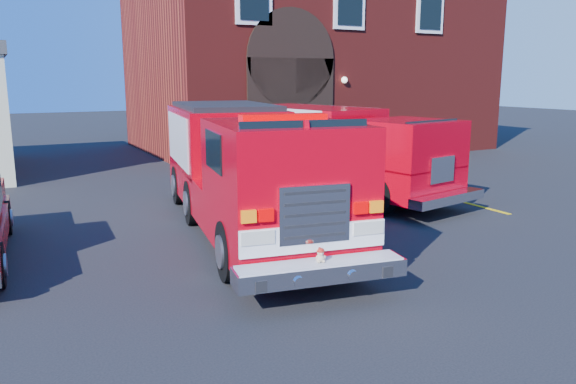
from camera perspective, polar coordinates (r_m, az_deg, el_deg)
ground at (r=11.20m, az=-2.87°, el=-5.45°), size 100.00×100.00×0.00m
parking_stripe_near at (r=15.70m, az=17.52°, el=-1.03°), size 0.12×3.00×0.01m
parking_stripe_mid at (r=17.89m, az=10.72°, el=0.78°), size 0.12×3.00×0.01m
parking_stripe_far at (r=20.28m, az=5.46°, el=2.18°), size 0.12×3.00×0.01m
fire_station at (r=27.30m, az=1.90°, el=13.54°), size 15.20×10.20×8.45m
fire_engine at (r=12.01m, az=-4.34°, el=2.49°), size 3.80×8.98×2.68m
secondary_truck at (r=16.06m, az=4.97°, el=4.50°), size 3.64×7.77×2.43m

